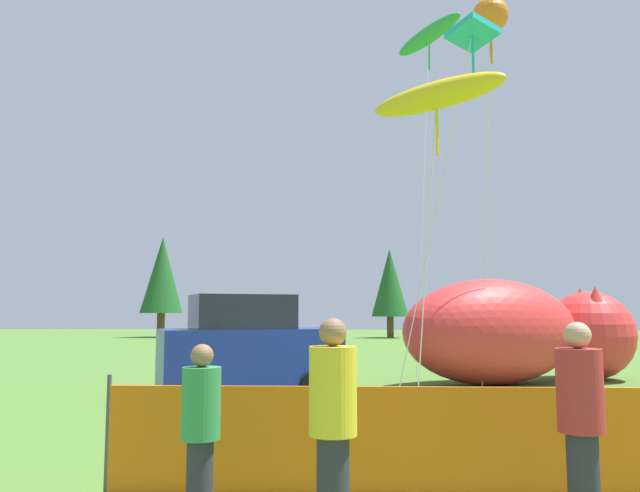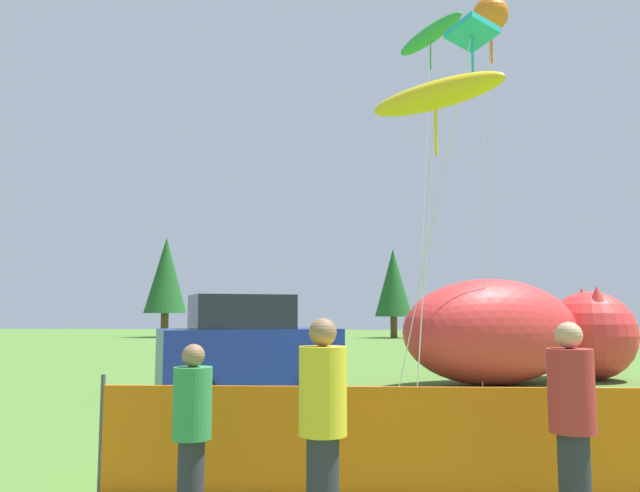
# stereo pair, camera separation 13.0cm
# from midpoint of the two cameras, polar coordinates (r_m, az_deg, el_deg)

# --- Properties ---
(ground_plane) EXTENTS (120.00, 120.00, 0.00)m
(ground_plane) POSITION_cam_midpoint_polar(r_m,az_deg,el_deg) (11.02, 2.96, -16.16)
(ground_plane) COLOR #4C752D
(parked_car) EXTENTS (4.35, 3.25, 2.32)m
(parked_car) POSITION_cam_midpoint_polar(r_m,az_deg,el_deg) (14.43, -6.39, -9.23)
(parked_car) COLOR navy
(parked_car) RESTS_ON ground
(folding_chair) EXTENTS (0.79, 0.79, 0.91)m
(folding_chair) POSITION_cam_midpoint_polar(r_m,az_deg,el_deg) (11.53, 22.83, -12.68)
(folding_chair) COLOR black
(folding_chair) RESTS_ON ground
(inflatable_cat) EXTENTS (7.36, 5.39, 2.83)m
(inflatable_cat) POSITION_cam_midpoint_polar(r_m,az_deg,el_deg) (18.04, 17.91, -7.78)
(inflatable_cat) COLOR red
(inflatable_cat) RESTS_ON ground
(safety_fence) EXTENTS (6.27, 0.32, 1.26)m
(safety_fence) POSITION_cam_midpoint_polar(r_m,az_deg,el_deg) (6.89, 7.27, -17.37)
(safety_fence) COLOR orange
(safety_fence) RESTS_ON ground
(spectator_in_grey_shirt) EXTENTS (0.36, 0.36, 1.64)m
(spectator_in_grey_shirt) POSITION_cam_midpoint_polar(r_m,az_deg,el_deg) (6.02, -11.01, -15.87)
(spectator_in_grey_shirt) COLOR #2D2D38
(spectator_in_grey_shirt) RESTS_ON ground
(spectator_in_green_shirt) EXTENTS (0.41, 0.41, 1.88)m
(spectator_in_green_shirt) POSITION_cam_midpoint_polar(r_m,az_deg,el_deg) (5.47, 0.96, -15.57)
(spectator_in_green_shirt) COLOR #2D2D38
(spectator_in_green_shirt) RESTS_ON ground
(spectator_in_blue_shirt) EXTENTS (0.40, 0.40, 1.84)m
(spectator_in_blue_shirt) POSITION_cam_midpoint_polar(r_m,az_deg,el_deg) (6.12, 22.65, -14.28)
(spectator_in_blue_shirt) COLOR #2D2D38
(spectator_in_blue_shirt) RESTS_ON ground
(kite_orange_flower) EXTENTS (0.92, 1.05, 10.06)m
(kite_orange_flower) POSITION_cam_midpoint_polar(r_m,az_deg,el_deg) (17.77, 15.54, 19.59)
(kite_orange_flower) COLOR silver
(kite_orange_flower) RESTS_ON ground
(kite_yellow_hero) EXTENTS (2.90, 2.17, 6.84)m
(kite_yellow_hero) POSITION_cam_midpoint_polar(r_m,az_deg,el_deg) (13.72, 10.77, 13.33)
(kite_yellow_hero) COLOR silver
(kite_yellow_hero) RESTS_ON ground
(kite_teal_diamond) EXTENTS (2.41, 1.64, 8.51)m
(kite_teal_diamond) POSITION_cam_midpoint_polar(r_m,az_deg,el_deg) (15.35, 13.85, 17.80)
(kite_teal_diamond) COLOR silver
(kite_teal_diamond) RESTS_ON ground
(kite_green_fish) EXTENTS (2.54, 3.19, 12.44)m
(kite_green_fish) POSITION_cam_midpoint_polar(r_m,az_deg,el_deg) (23.64, 10.20, 18.41)
(kite_green_fish) COLOR silver
(kite_green_fish) RESTS_ON ground
(horizon_tree_east) EXTENTS (3.31, 3.31, 7.91)m
(horizon_tree_east) POSITION_cam_midpoint_polar(r_m,az_deg,el_deg) (50.89, -13.84, -2.62)
(horizon_tree_east) COLOR brown
(horizon_tree_east) RESTS_ON ground
(horizon_tree_west) EXTENTS (2.86, 2.86, 6.82)m
(horizon_tree_west) POSITION_cam_midpoint_polar(r_m,az_deg,el_deg) (48.38, 6.79, -3.37)
(horizon_tree_west) COLOR brown
(horizon_tree_west) RESTS_ON ground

